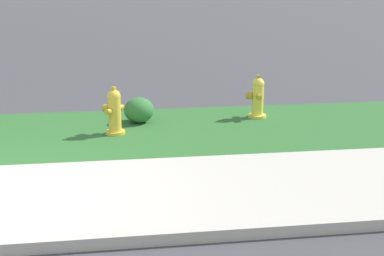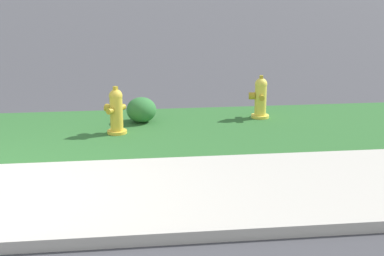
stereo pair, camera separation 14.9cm
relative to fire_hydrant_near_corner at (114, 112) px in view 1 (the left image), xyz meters
The scene contains 4 objects.
grass_verge 1.54m from the fire_hydrant_near_corner, behind, with size 18.00×2.75×0.01m, color #2D662D.
fire_hydrant_near_corner is the anchor object (origin of this frame).
fire_hydrant_at_driveway 2.49m from the fire_hydrant_near_corner, 15.44° to the left, with size 0.36×0.38×0.73m.
shrub_bush_far_verge 0.75m from the fire_hydrant_near_corner, 57.14° to the left, with size 0.49×0.49×0.42m.
Camera 1 is at (1.55, -5.56, 2.32)m, focal length 50.00 mm.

